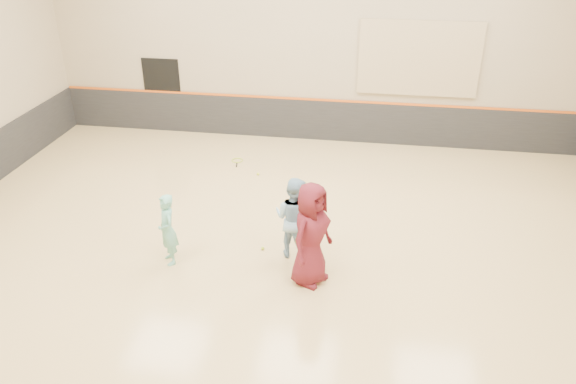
% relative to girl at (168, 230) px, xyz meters
% --- Properties ---
extents(room, '(15.04, 12.04, 6.22)m').
position_rel_girl_xyz_m(room, '(1.99, 0.68, 0.09)').
color(room, tan).
rests_on(room, ground).
extents(wainscot_back, '(14.90, 0.04, 1.20)m').
position_rel_girl_xyz_m(wainscot_back, '(1.99, 6.65, -0.12)').
color(wainscot_back, '#232326').
rests_on(wainscot_back, floor).
extents(accent_stripe, '(14.90, 0.03, 0.06)m').
position_rel_girl_xyz_m(accent_stripe, '(1.99, 6.64, 0.50)').
color(accent_stripe, '#D85914').
rests_on(accent_stripe, wall_back).
extents(acoustic_panel, '(3.20, 0.08, 2.00)m').
position_rel_girl_xyz_m(acoustic_panel, '(4.79, 6.63, 1.78)').
color(acoustic_panel, tan).
rests_on(acoustic_panel, wall_back).
extents(doorway, '(1.10, 0.05, 2.20)m').
position_rel_girl_xyz_m(doorway, '(-2.51, 6.66, 0.38)').
color(doorway, black).
rests_on(doorway, floor).
extents(girl, '(0.58, 0.63, 1.45)m').
position_rel_girl_xyz_m(girl, '(0.00, 0.00, 0.00)').
color(girl, '#6DBDAC').
rests_on(girl, floor).
extents(instructor, '(0.99, 0.88, 1.69)m').
position_rel_girl_xyz_m(instructor, '(2.34, 0.62, 0.12)').
color(instructor, '#8CB8D9').
rests_on(instructor, floor).
extents(young_man, '(1.01, 1.16, 1.99)m').
position_rel_girl_xyz_m(young_man, '(2.76, -0.17, 0.27)').
color(young_man, '#59151F').
rests_on(young_man, floor).
extents(held_racket, '(0.43, 0.43, 0.51)m').
position_rel_girl_xyz_m(held_racket, '(2.56, 0.25, -0.14)').
color(held_racket, '#99C22A').
rests_on(held_racket, instructor).
extents(spare_racket, '(0.67, 0.67, 0.04)m').
position_rel_girl_xyz_m(spare_racket, '(0.16, 4.81, -0.71)').
color(spare_racket, '#AED52E').
rests_on(spare_racket, floor).
extents(ball_under_racket, '(0.07, 0.07, 0.07)m').
position_rel_girl_xyz_m(ball_under_racket, '(1.69, 0.68, -0.69)').
color(ball_under_racket, '#B9D732').
rests_on(ball_under_racket, floor).
extents(ball_in_hand, '(0.07, 0.07, 0.07)m').
position_rel_girl_xyz_m(ball_in_hand, '(2.90, -0.23, 0.54)').
color(ball_in_hand, '#C9DC33').
rests_on(ball_in_hand, young_man).
extents(ball_beside_spare, '(0.07, 0.07, 0.07)m').
position_rel_girl_xyz_m(ball_beside_spare, '(0.89, 4.03, -0.69)').
color(ball_beside_spare, '#DFEB36').
rests_on(ball_beside_spare, floor).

